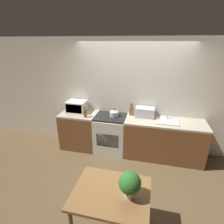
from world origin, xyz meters
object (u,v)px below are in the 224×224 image
object	(u,v)px
stove_range	(111,134)
kettle	(114,113)
bottle	(85,113)
dining_table	(111,197)
microwave	(77,106)
toaster_oven	(145,112)

from	to	relation	value
stove_range	kettle	bearing A→B (deg)	24.82
stove_range	bottle	bearing A→B (deg)	-162.57
dining_table	microwave	bearing A→B (deg)	123.22
kettle	toaster_oven	xyz separation A→B (m)	(0.69, 0.12, 0.03)
stove_range	microwave	xyz separation A→B (m)	(-0.87, 0.10, 0.58)
toaster_oven	dining_table	world-z (taller)	toaster_oven
microwave	stove_range	bearing A→B (deg)	-6.81
kettle	microwave	xyz separation A→B (m)	(-0.95, 0.07, 0.05)
stove_range	dining_table	world-z (taller)	stove_range
microwave	bottle	xyz separation A→B (m)	(0.32, -0.28, -0.03)
stove_range	toaster_oven	bearing A→B (deg)	11.42
toaster_oven	dining_table	size ratio (longest dim) A/B	0.43
stove_range	kettle	xyz separation A→B (m)	(0.08, 0.04, 0.53)
bottle	stove_range	bearing A→B (deg)	17.43
kettle	toaster_oven	bearing A→B (deg)	9.81
stove_range	bottle	world-z (taller)	bottle
toaster_oven	dining_table	xyz separation A→B (m)	(-0.27, -2.13, -0.34)
kettle	bottle	xyz separation A→B (m)	(-0.63, -0.21, 0.02)
toaster_oven	dining_table	bearing A→B (deg)	-97.22
toaster_oven	bottle	bearing A→B (deg)	-166.03
microwave	dining_table	world-z (taller)	microwave
stove_range	toaster_oven	xyz separation A→B (m)	(0.76, 0.15, 0.56)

